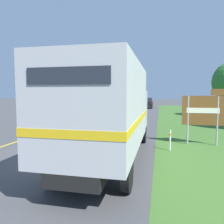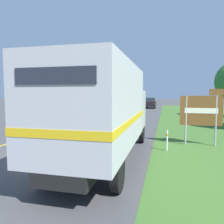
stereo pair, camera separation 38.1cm
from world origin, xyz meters
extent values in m
plane|color=#444447|center=(0.00, 0.00, 0.00)|extent=(200.00, 200.00, 0.00)
cube|color=yellow|center=(-3.70, 14.14, 0.00)|extent=(0.12, 54.70, 0.01)
cube|color=white|center=(0.00, 0.56, 0.00)|extent=(0.12, 2.60, 0.01)
cube|color=white|center=(0.00, 7.16, 0.00)|extent=(0.12, 2.60, 0.01)
cube|color=white|center=(0.00, 13.76, 0.00)|extent=(0.12, 2.60, 0.01)
cube|color=white|center=(0.00, 20.36, 0.00)|extent=(0.12, 2.60, 0.01)
cube|color=white|center=(0.00, 26.96, 0.00)|extent=(0.12, 2.60, 0.01)
cylinder|color=black|center=(0.96, 3.35, 0.50)|extent=(0.22, 1.00, 1.00)
cylinder|color=black|center=(3.07, 3.35, 0.50)|extent=(0.22, 1.00, 1.00)
cylinder|color=black|center=(0.96, -2.69, 0.50)|extent=(0.22, 1.00, 1.00)
cylinder|color=black|center=(3.07, -2.69, 0.50)|extent=(0.22, 1.00, 1.00)
cube|color=black|center=(2.02, 0.00, 0.68)|extent=(1.35, 8.07, 0.36)
cube|color=#B7B7BC|center=(2.02, -1.05, 2.22)|extent=(2.45, 5.97, 2.73)
cube|color=gold|center=(2.02, -1.05, 1.75)|extent=(2.47, 5.99, 0.20)
cube|color=#232833|center=(2.02, -4.05, 2.97)|extent=(1.84, 0.03, 0.36)
cube|color=#B7B7BC|center=(2.02, 2.99, 1.81)|extent=(2.35, 2.10, 1.90)
cube|color=#283342|center=(2.02, 4.05, 2.05)|extent=(2.08, 0.03, 0.85)
cylinder|color=black|center=(-2.53, 17.37, 0.33)|extent=(0.16, 0.66, 0.66)
cylinder|color=black|center=(-1.05, 17.37, 0.33)|extent=(0.16, 0.66, 0.66)
cylinder|color=black|center=(-2.53, 14.66, 0.33)|extent=(0.16, 0.66, 0.66)
cylinder|color=black|center=(-1.05, 14.66, 0.33)|extent=(0.16, 0.66, 0.66)
cube|color=white|center=(-1.79, 16.02, 0.74)|extent=(1.80, 4.36, 0.81)
cube|color=#282D38|center=(-1.79, 15.84, 1.49)|extent=(1.55, 2.40, 0.69)
cube|color=red|center=(-2.42, 13.83, 0.88)|extent=(0.20, 0.03, 0.14)
cube|color=red|center=(-1.16, 13.83, 0.88)|extent=(0.20, 0.03, 0.14)
cylinder|color=black|center=(1.00, 32.78, 0.33)|extent=(0.16, 0.66, 0.66)
cylinder|color=black|center=(2.47, 32.78, 0.33)|extent=(0.16, 0.66, 0.66)
cylinder|color=black|center=(1.00, 30.21, 0.33)|extent=(0.16, 0.66, 0.66)
cylinder|color=black|center=(2.47, 30.21, 0.33)|extent=(0.16, 0.66, 0.66)
cube|color=black|center=(1.74, 31.49, 0.75)|extent=(1.80, 4.14, 0.84)
cube|color=#282D38|center=(1.74, 31.33, 1.52)|extent=(1.55, 2.28, 0.71)
cube|color=red|center=(1.11, 29.41, 0.89)|extent=(0.20, 0.03, 0.14)
cube|color=red|center=(2.37, 29.41, 0.89)|extent=(0.20, 0.03, 0.14)
cylinder|color=#9E9EA3|center=(5.30, 3.45, 1.25)|extent=(0.09, 0.09, 2.50)
cylinder|color=#9E9EA3|center=(6.70, 3.45, 1.25)|extent=(0.09, 0.09, 2.50)
cube|color=brown|center=(6.00, 3.45, 1.75)|extent=(2.01, 0.06, 1.49)
cube|color=brown|center=(6.68, 3.45, 2.68)|extent=(0.64, 0.06, 0.32)
cube|color=silver|center=(6.00, 3.41, 1.75)|extent=(1.57, 0.02, 0.27)
cylinder|color=white|center=(4.37, 1.93, 0.47)|extent=(0.07, 0.07, 0.95)
cylinder|color=orange|center=(4.37, 1.93, 0.74)|extent=(0.08, 0.08, 0.10)
camera|label=1|loc=(3.88, -8.25, 2.61)|focal=35.00mm
camera|label=2|loc=(4.25, -8.17, 2.61)|focal=35.00mm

